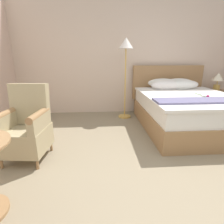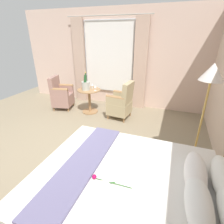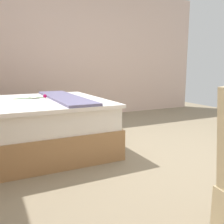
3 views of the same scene
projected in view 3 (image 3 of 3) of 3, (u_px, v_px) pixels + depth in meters
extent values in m
plane|color=gray|center=(166.00, 153.00, 3.13)|extent=(7.05, 7.05, 0.00)
cube|color=beige|center=(85.00, 53.00, 5.37)|extent=(0.12, 5.67, 2.72)
cube|color=#9C7349|center=(22.00, 139.00, 3.13)|extent=(1.62, 2.07, 0.35)
cube|color=white|center=(20.00, 115.00, 3.08)|extent=(1.57, 2.01, 0.26)
cube|color=white|center=(24.00, 103.00, 3.08)|extent=(1.65, 1.95, 0.04)
cube|color=slate|center=(65.00, 97.00, 3.29)|extent=(1.62, 0.37, 0.03)
cylinder|color=#2D6628|center=(30.00, 98.00, 3.24)|extent=(0.01, 0.40, 0.01)
sphere|color=#B20F4C|center=(45.00, 96.00, 3.33)|extent=(0.05, 0.05, 0.05)
ellipsoid|color=#33702D|center=(29.00, 98.00, 3.24)|extent=(0.05, 0.05, 0.01)
cube|color=white|center=(35.00, 97.00, 3.31)|extent=(0.11, 0.13, 0.00)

